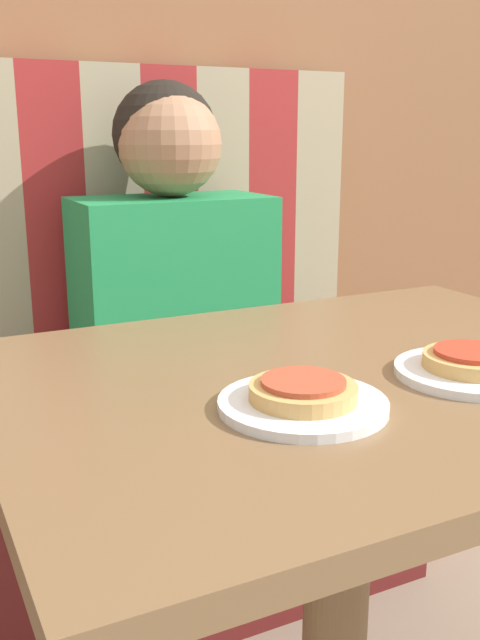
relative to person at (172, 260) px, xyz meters
The scene contains 9 objects.
wall_back 0.59m from the person, 90.00° to the left, with size 7.00×0.05×2.60m.
booth_seat 0.58m from the person, 90.00° to the right, with size 1.10×0.52×0.43m.
booth_backrest 0.21m from the person, 90.00° to the left, with size 1.10×0.08×0.79m.
dining_table 0.68m from the person, 90.00° to the right, with size 0.98×0.75×0.75m.
person is the anchor object (origin of this frame).
plate_left 0.78m from the person, 99.75° to the right, with size 0.20×0.20×0.01m.
plate_right 0.78m from the person, 80.25° to the right, with size 0.20×0.20×0.01m.
pizza_left 0.78m from the person, 99.75° to the right, with size 0.13×0.13×0.03m.
pizza_right 0.78m from the person, 80.25° to the right, with size 0.13×0.13×0.03m.
Camera 1 is at (-0.55, -0.78, 1.07)m, focal length 40.00 mm.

